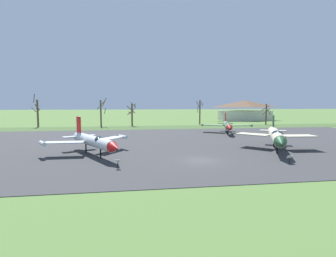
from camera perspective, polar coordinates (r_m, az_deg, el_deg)
ground_plane at (r=31.38m, az=7.08°, el=-7.00°), size 600.00×600.00×0.00m
asphalt_apron at (r=45.17m, az=2.06°, el=-3.15°), size 97.55×48.01×0.05m
grass_verge_strip at (r=74.66m, az=-2.30°, el=0.21°), size 157.55×12.00×0.06m
jet_fighter_front_left at (r=60.97m, az=12.73°, el=0.71°), size 11.78×13.56×4.61m
info_placard_front_left at (r=54.12m, az=13.33°, el=-1.26°), size 0.57×0.41×0.96m
jet_fighter_front_right at (r=40.34m, az=22.43°, el=-1.41°), size 10.52×14.72×4.87m
info_placard_front_right at (r=32.39m, az=24.90°, el=-5.91°), size 0.65×0.31×0.99m
jet_fighter_rear_center at (r=35.20m, az=-16.02°, el=-2.57°), size 11.20×13.05×4.87m
info_placard_rear_center at (r=27.62m, az=-10.87°, el=-7.40°), size 0.49×0.32×1.04m
bare_tree_far_left at (r=84.33m, az=-26.54°, el=3.20°), size 2.52×2.39×9.64m
bare_tree_left_of_center at (r=79.07m, az=-14.28°, el=3.47°), size 3.00×2.73×8.55m
bare_tree_center at (r=80.26m, az=-7.83°, el=3.27°), size 2.74×3.18×7.33m
bare_tree_right_of_center at (r=86.57m, az=6.92°, el=3.70°), size 2.26×2.18×7.95m
bare_tree_far_right at (r=90.29m, az=20.55°, el=3.09°), size 2.80×3.17×6.74m
visitor_building at (r=111.53m, az=16.41°, el=3.79°), size 21.72×9.70×8.23m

